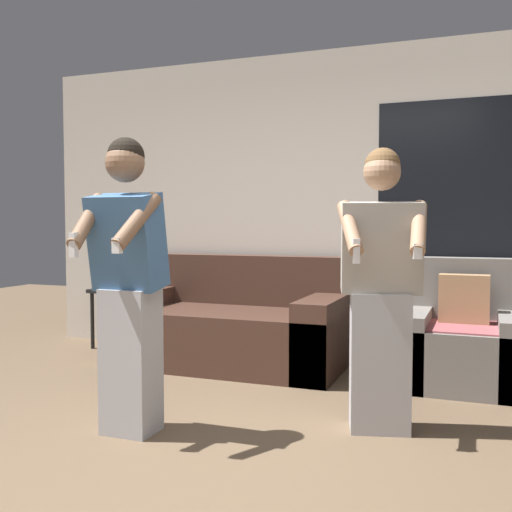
# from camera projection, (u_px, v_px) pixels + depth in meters

# --- Properties ---
(ground_plane) EXTENTS (14.00, 14.00, 0.00)m
(ground_plane) POSITION_uv_depth(u_px,v_px,m) (169.00, 488.00, 2.71)
(ground_plane) COLOR brown
(wall_back) EXTENTS (5.54, 0.07, 2.70)m
(wall_back) POSITION_uv_depth(u_px,v_px,m) (327.00, 206.00, 5.26)
(wall_back) COLOR silver
(wall_back) RESTS_ON ground_plane
(couch) EXTENTS (1.90, 0.97, 0.91)m
(couch) POSITION_uv_depth(u_px,v_px,m) (233.00, 327.00, 5.09)
(couch) COLOR #472D23
(couch) RESTS_ON ground_plane
(armchair) EXTENTS (0.83, 0.85, 0.93)m
(armchair) POSITION_uv_depth(u_px,v_px,m) (463.00, 342.00, 4.45)
(armchair) COLOR slate
(armchair) RESTS_ON ground_plane
(side_table) EXTENTS (0.51, 0.40, 0.72)m
(side_table) POSITION_uv_depth(u_px,v_px,m) (121.00, 297.00, 5.77)
(side_table) COLOR black
(side_table) RESTS_ON ground_plane
(person_left) EXTENTS (0.45, 0.48, 1.68)m
(person_left) POSITION_uv_depth(u_px,v_px,m) (128.00, 283.00, 3.37)
(person_left) COLOR #B2B2B7
(person_left) RESTS_ON ground_plane
(person_right) EXTENTS (0.52, 0.55, 1.63)m
(person_right) POSITION_uv_depth(u_px,v_px,m) (381.00, 290.00, 3.42)
(person_right) COLOR #B2B2B7
(person_right) RESTS_ON ground_plane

